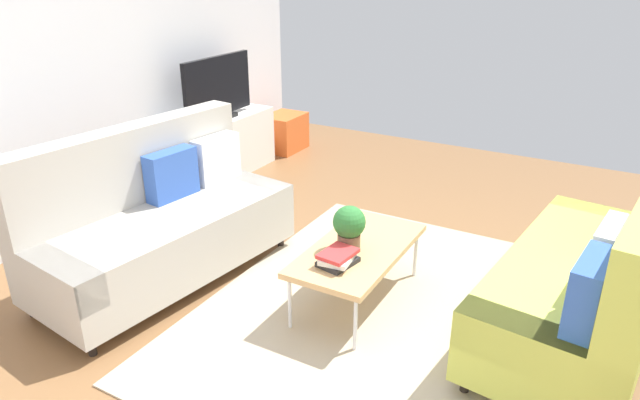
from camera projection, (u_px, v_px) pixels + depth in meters
ground_plane at (366, 309)px, 3.87m from camera, size 7.68×7.68×0.00m
wall_far at (55, 58)px, 4.57m from camera, size 6.40×0.12×2.90m
area_rug at (380, 311)px, 3.84m from camera, size 2.90×2.20×0.01m
couch_beige at (160, 220)px, 4.14m from camera, size 1.99×1.08×1.10m
couch_green at (595, 279)px, 3.37m from camera, size 1.98×1.05×1.10m
coffee_table at (358, 251)px, 3.81m from camera, size 1.10×0.56×0.42m
tv_console at (221, 147)px, 6.10m from camera, size 1.40×0.44×0.64m
tv at (218, 89)px, 5.85m from camera, size 1.00×0.20×0.64m
storage_trunk at (284, 132)px, 6.98m from camera, size 0.52×0.40×0.44m
potted_plant at (349, 226)px, 3.70m from camera, size 0.22×0.22×0.31m
table_book_0 at (338, 262)px, 3.59m from camera, size 0.27×0.22×0.03m
table_book_1 at (338, 257)px, 3.57m from camera, size 0.26×0.21×0.03m
table_book_2 at (338, 254)px, 3.56m from camera, size 0.26×0.20×0.03m
vase_0 at (176, 124)px, 5.51m from camera, size 0.13×0.13×0.15m
vase_1 at (189, 118)px, 5.66m from camera, size 0.13×0.13×0.17m
bottle_0 at (208, 115)px, 5.76m from camera, size 0.05×0.05×0.18m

